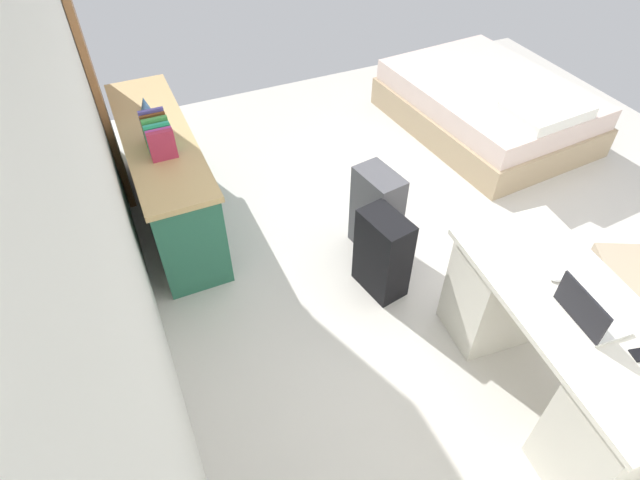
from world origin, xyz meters
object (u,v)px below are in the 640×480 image
(desk, at_px, (556,350))
(bed, at_px, (487,106))
(credenza, at_px, (167,177))
(suitcase_black, at_px, (383,254))
(suitcase_spare_grey, at_px, (376,212))
(figurine_small, at_px, (145,104))
(computer_mouse, at_px, (558,277))
(laptop, at_px, (588,312))

(desk, distance_m, bed, 2.92)
(credenza, bearing_deg, suitcase_black, -139.59)
(bed, bearing_deg, suitcase_spare_grey, 119.94)
(suitcase_black, distance_m, figurine_small, 2.10)
(computer_mouse, bearing_deg, desk, 174.82)
(computer_mouse, height_order, figurine_small, figurine_small)
(desk, bearing_deg, suitcase_black, 22.69)
(computer_mouse, bearing_deg, laptop, 170.98)
(laptop, xyz_separation_m, figurine_small, (2.84, 1.57, 0.02))
(desk, xyz_separation_m, suitcase_spare_grey, (1.47, 0.30, -0.06))
(desk, height_order, suitcase_black, desk)
(desk, height_order, suitcase_spare_grey, desk)
(desk, distance_m, suitcase_spare_grey, 1.50)
(computer_mouse, xyz_separation_m, figurine_small, (2.59, 1.64, 0.06))
(suitcase_spare_grey, bearing_deg, bed, -68.92)
(suitcase_spare_grey, bearing_deg, credenza, 44.31)
(suitcase_black, xyz_separation_m, suitcase_spare_grey, (0.37, -0.15, 0.02))
(suitcase_black, distance_m, laptop, 1.33)
(suitcase_black, relative_size, laptop, 1.90)
(credenza, bearing_deg, bed, -88.78)
(suitcase_spare_grey, distance_m, computer_mouse, 1.39)
(figurine_small, bearing_deg, bed, -95.19)
(bed, distance_m, suitcase_spare_grey, 2.08)
(credenza, relative_size, bed, 0.90)
(figurine_small, bearing_deg, computer_mouse, -147.68)
(suitcase_spare_grey, bearing_deg, figurine_small, 35.70)
(bed, height_order, suitcase_spare_grey, suitcase_spare_grey)
(bed, xyz_separation_m, computer_mouse, (-2.31, 1.46, 0.53))
(laptop, height_order, figurine_small, laptop)
(laptop, bearing_deg, desk, -25.97)
(figurine_small, bearing_deg, suitcase_black, -145.89)
(credenza, xyz_separation_m, suitcase_spare_grey, (-0.97, -1.29, -0.05))
(credenza, relative_size, laptop, 5.46)
(bed, relative_size, computer_mouse, 19.92)
(bed, bearing_deg, credenza, 91.22)
(bed, height_order, laptop, laptop)
(laptop, bearing_deg, computer_mouse, -14.57)
(computer_mouse, relative_size, figurine_small, 0.91)
(desk, distance_m, credenza, 2.91)
(suitcase_black, xyz_separation_m, figurine_small, (1.69, 1.14, 0.52))
(credenza, xyz_separation_m, bed, (0.07, -3.09, -0.14))
(credenza, height_order, computer_mouse, computer_mouse)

